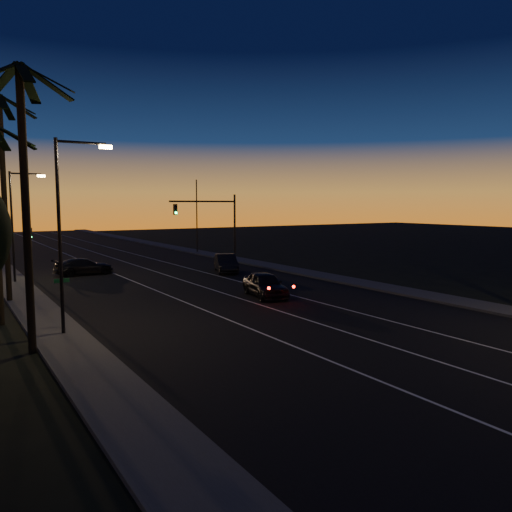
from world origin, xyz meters
TOP-DOWN VIEW (x-y plane):
  - road at (0.00, 30.00)m, footprint 20.00×170.00m
  - sidewalk_left at (-11.20, 30.00)m, footprint 2.40×170.00m
  - sidewalk_right at (11.20, 30.00)m, footprint 2.40×170.00m
  - lane_stripe_left at (-3.00, 30.00)m, footprint 0.12×160.00m
  - lane_stripe_mid at (0.50, 30.00)m, footprint 0.12×160.00m
  - lane_stripe_right at (4.00, 30.00)m, footprint 0.12×160.00m
  - palm_near at (-12.60, 18.00)m, footprint 4.25×4.16m
  - palm_far at (-12.20, 30.00)m, footprint 4.25×4.16m
  - streetlight_left_near at (-10.70, 20.00)m, footprint 2.55×0.26m
  - streetlight_left_far at (-10.69, 38.00)m, footprint 2.55×0.26m
  - street_sign at (-10.80, 21.00)m, footprint 0.70×0.06m
  - signal_mast at (7.14, 39.99)m, footprint 7.10×0.41m
  - signal_post at (-9.50, 39.98)m, footprint 0.28×0.37m
  - far_pole_right at (11.00, 52.00)m, footprint 0.14×0.14m
  - lead_car at (2.23, 23.26)m, footprint 2.94×5.52m
  - right_car at (5.71, 34.92)m, footprint 3.36×5.13m
  - cross_car at (-5.38, 39.98)m, footprint 5.05×2.31m

SIDE VIEW (x-z plane):
  - road at x=0.00m, z-range 0.00..0.01m
  - lane_stripe_left at x=-3.00m, z-range 0.01..0.02m
  - lane_stripe_mid at x=0.50m, z-range 0.01..0.02m
  - lane_stripe_right at x=4.00m, z-range 0.01..0.02m
  - sidewalk_left at x=-11.20m, z-range 0.00..0.16m
  - sidewalk_right at x=11.20m, z-range 0.00..0.16m
  - cross_car at x=-5.38m, z-range 0.01..1.44m
  - right_car at x=5.71m, z-range 0.01..1.61m
  - lead_car at x=2.23m, z-range 0.01..1.62m
  - street_sign at x=-10.80m, z-range 0.36..2.96m
  - signal_post at x=-9.50m, z-range 0.79..4.99m
  - far_pole_right at x=11.00m, z-range 0.00..9.00m
  - signal_mast at x=7.14m, z-range 1.28..8.28m
  - streetlight_left_far at x=-10.69m, z-range 0.81..9.31m
  - streetlight_left_near at x=-10.70m, z-range 0.82..9.82m
  - palm_near at x=-12.60m, z-range 1.31..12.84m
  - palm_far at x=-12.20m, z-range 1.35..13.88m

